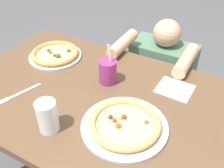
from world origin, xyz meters
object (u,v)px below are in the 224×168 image
at_px(drink_cup_colored, 107,71).
at_px(water_cup_clear, 48,116).
at_px(pizza_near, 124,124).
at_px(diner_seated, 159,87).
at_px(fork, 19,94).
at_px(pizza_far, 55,54).

distance_m(drink_cup_colored, water_cup_clear, 0.38).
height_order(drink_cup_colored, water_cup_clear, drink_cup_colored).
bearing_deg(water_cup_clear, drink_cup_colored, 83.48).
relative_size(pizza_near, water_cup_clear, 2.60).
height_order(water_cup_clear, diner_seated, diner_seated).
height_order(pizza_near, fork, pizza_near).
distance_m(pizza_near, water_cup_clear, 0.30).
height_order(pizza_far, drink_cup_colored, drink_cup_colored).
distance_m(water_cup_clear, diner_seated, 1.03).
distance_m(drink_cup_colored, diner_seated, 0.70).
bearing_deg(pizza_far, diner_seated, 45.61).
bearing_deg(drink_cup_colored, diner_seated, 78.74).
xyz_separation_m(fork, diner_seated, (0.41, 0.83, -0.37)).
xyz_separation_m(pizza_far, water_cup_clear, (0.32, -0.43, 0.05)).
relative_size(drink_cup_colored, water_cup_clear, 1.55).
relative_size(pizza_near, diner_seated, 0.39).
bearing_deg(diner_seated, fork, -116.62).
relative_size(pizza_far, diner_seated, 0.33).
distance_m(fork, diner_seated, 0.99).
xyz_separation_m(pizza_far, fork, (0.06, -0.34, -0.02)).
xyz_separation_m(pizza_far, drink_cup_colored, (0.37, -0.06, 0.04)).
bearing_deg(drink_cup_colored, pizza_far, 171.43).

